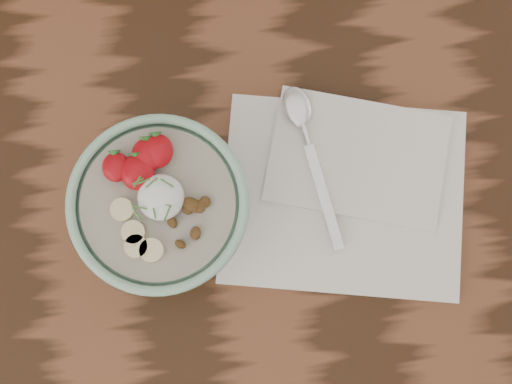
% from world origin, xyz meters
% --- Properties ---
extents(table, '(1.60, 0.90, 0.75)m').
position_xyz_m(table, '(0.00, 0.00, 0.66)').
color(table, black).
rests_on(table, ground).
extents(breakfast_bowl, '(0.19, 0.19, 0.12)m').
position_xyz_m(breakfast_bowl, '(-0.00, 0.04, 0.81)').
color(breakfast_bowl, '#8FC1A0').
rests_on(breakfast_bowl, table).
extents(napkin, '(0.31, 0.27, 0.02)m').
position_xyz_m(napkin, '(0.21, 0.04, 0.76)').
color(napkin, white).
rests_on(napkin, table).
extents(spoon, '(0.06, 0.20, 0.01)m').
position_xyz_m(spoon, '(0.16, 0.12, 0.77)').
color(spoon, silver).
rests_on(spoon, napkin).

